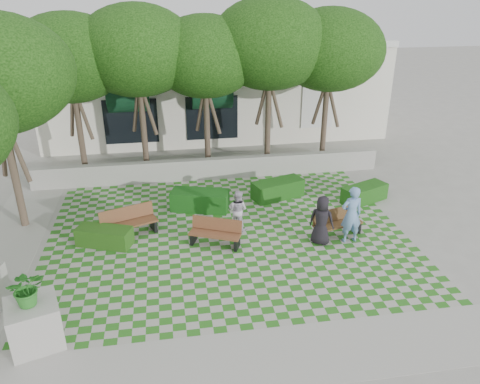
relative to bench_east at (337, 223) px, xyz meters
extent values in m
plane|color=gray|center=(-3.67, -0.55, -0.43)|extent=(90.00, 90.00, 0.00)
plane|color=#2B721E|center=(-3.67, 0.45, -0.43)|extent=(12.00, 12.00, 0.00)
cube|color=#9E9B93|center=(-3.67, -5.25, -0.43)|extent=(16.00, 2.00, 0.01)
cube|color=#9E9B93|center=(-10.87, 0.45, -0.43)|extent=(2.00, 12.00, 0.01)
cube|color=#9E9B93|center=(-3.67, 5.65, 0.02)|extent=(15.00, 0.36, 0.90)
cube|color=#4E351B|center=(0.02, -0.07, -0.01)|extent=(1.78, 0.92, 0.06)
cube|color=#4E351B|center=(-0.04, 0.17, 0.25)|extent=(1.69, 0.53, 0.43)
cube|color=black|center=(-0.72, -0.25, -0.22)|extent=(0.21, 0.48, 0.42)
cube|color=black|center=(0.75, 0.12, -0.22)|extent=(0.21, 0.48, 0.42)
cube|color=brown|center=(-4.16, -0.06, -0.01)|extent=(1.74, 1.15, 0.06)
cube|color=brown|center=(-4.07, 0.17, 0.24)|extent=(1.59, 0.79, 0.42)
cube|color=black|center=(-4.85, 0.25, -0.23)|extent=(0.27, 0.46, 0.41)
cube|color=black|center=(-3.48, -0.36, -0.23)|extent=(0.27, 0.46, 0.41)
cube|color=brown|center=(-6.92, 1.04, 0.03)|extent=(1.93, 1.18, 0.06)
cube|color=brown|center=(-7.02, 1.29, 0.31)|extent=(1.78, 0.77, 0.47)
cube|color=black|center=(-7.70, 0.76, -0.21)|extent=(0.28, 0.52, 0.45)
cube|color=black|center=(-6.15, 1.33, -0.21)|extent=(0.28, 0.52, 0.45)
cube|color=#194A13|center=(2.00, 2.36, -0.11)|extent=(2.00, 1.41, 0.65)
cube|color=#174712|center=(-1.28, 3.23, -0.08)|extent=(2.19, 1.40, 0.71)
cube|color=#124512|center=(-4.42, 2.67, -0.06)|extent=(2.29, 1.44, 0.75)
cube|color=#1E4713|center=(-7.72, 0.57, -0.12)|extent=(1.90, 1.29, 0.62)
cube|color=#9E9B93|center=(-8.86, -3.85, 0.14)|extent=(1.44, 1.44, 1.15)
imported|color=#297725|center=(-8.86, -3.85, 1.16)|extent=(0.98, 0.91, 0.89)
imported|color=#6C93C6|center=(0.27, -0.49, 0.55)|extent=(0.75, 0.51, 1.97)
imported|color=black|center=(-0.72, -0.45, 0.41)|extent=(0.98, 0.89, 1.68)
imported|color=silver|center=(-3.25, 0.97, 0.29)|extent=(0.88, 0.84, 1.44)
cylinder|color=#47382B|center=(-9.17, 7.05, 1.39)|extent=(0.26, 0.26, 3.64)
ellipsoid|color=#1E4C11|center=(-9.17, 7.05, 4.64)|extent=(4.80, 4.80, 3.60)
cylinder|color=#47382B|center=(-6.47, 7.05, 1.47)|extent=(0.26, 0.26, 3.81)
ellipsoid|color=#1E4C11|center=(-6.47, 7.05, 4.87)|extent=(5.00, 5.00, 3.75)
cylinder|color=#47382B|center=(-3.67, 7.05, 1.36)|extent=(0.26, 0.26, 3.58)
ellipsoid|color=#1E4C11|center=(-3.67, 7.05, 4.56)|extent=(4.60, 4.60, 3.45)
cylinder|color=#47382B|center=(-0.87, 7.05, 1.53)|extent=(0.26, 0.26, 3.92)
ellipsoid|color=#1E4C11|center=(-0.87, 7.05, 5.03)|extent=(5.20, 5.20, 3.90)
cylinder|color=#47382B|center=(1.83, 7.05, 1.42)|extent=(0.26, 0.26, 3.70)
ellipsoid|color=#1E4C11|center=(1.83, 7.05, 4.72)|extent=(4.80, 4.80, 3.60)
cylinder|color=#47382B|center=(-10.67, 2.45, 1.47)|extent=(0.26, 0.26, 3.81)
cube|color=silver|center=(-2.67, 13.65, 2.07)|extent=(18.00, 8.00, 5.00)
cube|color=white|center=(-2.67, 9.65, 4.57)|extent=(18.00, 0.30, 0.30)
cube|color=black|center=(2.33, 9.63, 1.77)|extent=(1.40, 0.10, 2.40)
cylinder|color=#0F381E|center=(-7.17, 9.63, 2.57)|extent=(3.00, 1.80, 1.80)
cube|color=black|center=(-7.17, 9.63, 1.17)|extent=(2.60, 0.08, 2.20)
cylinder|color=#0F381E|center=(-3.17, 9.63, 2.57)|extent=(3.00, 1.80, 1.80)
cube|color=black|center=(-3.17, 9.63, 1.17)|extent=(2.60, 0.08, 2.20)
camera|label=1|loc=(-5.51, -13.24, 7.53)|focal=35.00mm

